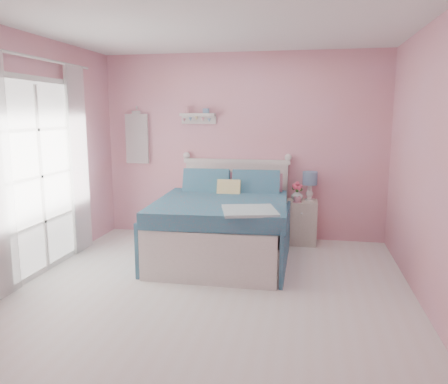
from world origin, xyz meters
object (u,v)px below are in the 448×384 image
(vase, at_px, (297,195))
(teacup, at_px, (297,200))
(bed, at_px, (224,226))
(nightstand, at_px, (301,222))
(table_lamp, at_px, (310,180))

(vase, xyz_separation_m, teacup, (0.01, -0.11, -0.04))
(bed, bearing_deg, vase, 38.04)
(nightstand, distance_m, vase, 0.38)
(bed, xyz_separation_m, teacup, (0.87, 0.64, 0.24))
(table_lamp, height_order, vase, table_lamp)
(bed, height_order, teacup, bed)
(bed, xyz_separation_m, vase, (0.87, 0.75, 0.28))
(nightstand, bearing_deg, vase, -177.22)
(bed, relative_size, table_lamp, 5.01)
(teacup, bearing_deg, bed, -143.89)
(bed, xyz_separation_m, table_lamp, (1.03, 0.82, 0.48))
(table_lamp, relative_size, teacup, 3.93)
(nightstand, height_order, vase, vase)
(bed, relative_size, vase, 12.14)
(table_lamp, bearing_deg, teacup, -130.69)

